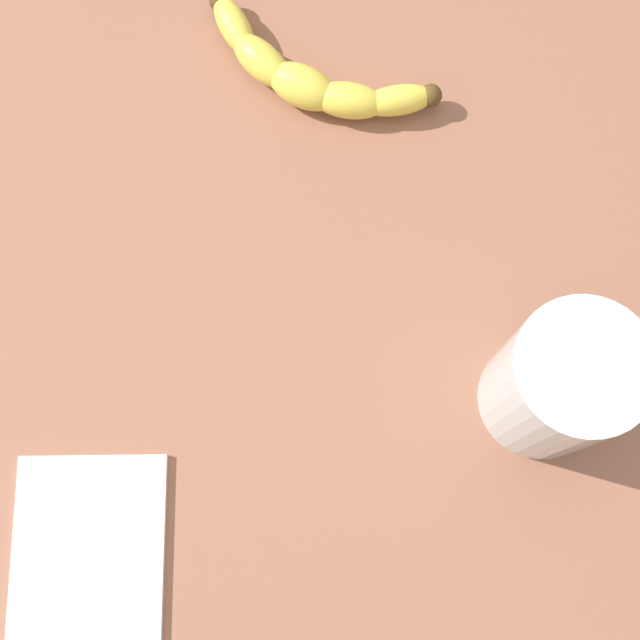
% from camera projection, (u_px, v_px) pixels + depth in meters
% --- Properties ---
extents(wooden_tabletop, '(1.20, 1.20, 0.03)m').
position_uv_depth(wooden_tabletop, '(332.00, 301.00, 0.70)').
color(wooden_tabletop, '#935D47').
rests_on(wooden_tabletop, ground).
extents(banana, '(0.14, 0.18, 0.03)m').
position_uv_depth(banana, '(308.00, 76.00, 0.71)').
color(banana, yellow).
rests_on(banana, wooden_tabletop).
extents(smoothie_glass, '(0.09, 0.09, 0.13)m').
position_uv_depth(smoothie_glass, '(559.00, 384.00, 0.60)').
color(smoothie_glass, silver).
rests_on(smoothie_glass, wooden_tabletop).
extents(folded_napkin, '(0.16, 0.13, 0.01)m').
position_uv_depth(folded_napkin, '(88.00, 556.00, 0.63)').
color(folded_napkin, white).
rests_on(folded_napkin, wooden_tabletop).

